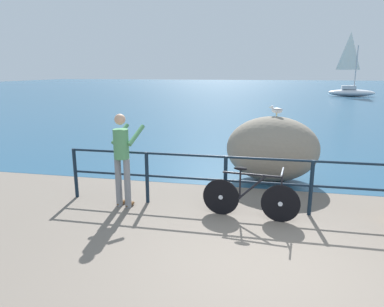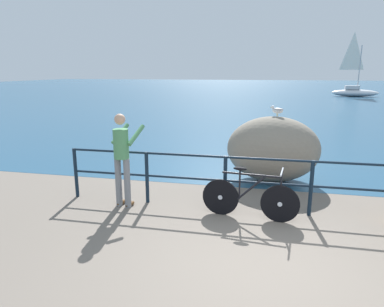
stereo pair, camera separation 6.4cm
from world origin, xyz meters
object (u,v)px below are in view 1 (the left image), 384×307
(breakwater_boulder_main, at_px, (272,149))
(sailboat, at_px, (351,89))
(seagull, at_px, (277,110))
(person_at_railing, at_px, (122,156))
(bicycle, at_px, (250,197))

(breakwater_boulder_main, distance_m, sailboat, 30.66)
(breakwater_boulder_main, distance_m, seagull, 0.91)
(person_at_railing, relative_size, breakwater_boulder_main, 0.84)
(person_at_railing, bearing_deg, bicycle, -78.92)
(bicycle, relative_size, person_at_railing, 0.95)
(breakwater_boulder_main, bearing_deg, bicycle, -99.92)
(sailboat, bearing_deg, breakwater_boulder_main, -102.94)
(person_at_railing, height_order, sailboat, sailboat)
(bicycle, bearing_deg, seagull, 85.69)
(bicycle, distance_m, seagull, 2.75)
(bicycle, distance_m, person_at_railing, 2.45)
(bicycle, relative_size, seagull, 5.05)
(seagull, bearing_deg, breakwater_boulder_main, 87.01)
(seagull, height_order, sailboat, sailboat)
(seagull, bearing_deg, person_at_railing, 63.63)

